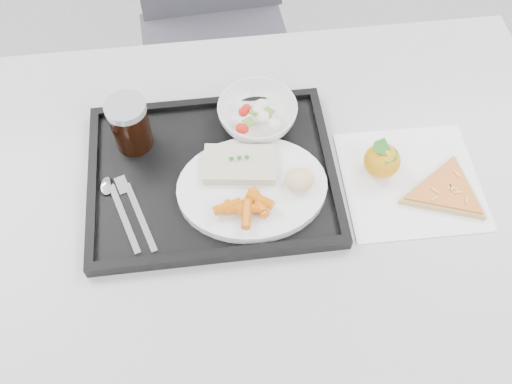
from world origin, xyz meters
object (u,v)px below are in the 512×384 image
at_px(salad_bowl, 257,114).
at_px(cola_glass, 130,124).
at_px(chair, 215,16).
at_px(dinner_plate, 252,188).
at_px(pizza_slice, 446,191).
at_px(table, 261,207).
at_px(tangerine, 382,161).
at_px(tray, 212,175).

xyz_separation_m(salad_bowl, cola_glass, (-0.24, -0.02, 0.03)).
relative_size(chair, salad_bowl, 6.11).
bearing_deg(chair, dinner_plate, -88.29).
bearing_deg(pizza_slice, chair, 115.61).
bearing_deg(dinner_plate, cola_glass, 147.11).
bearing_deg(chair, pizza_slice, -64.39).
distance_m(cola_glass, pizza_slice, 0.59).
xyz_separation_m(chair, pizza_slice, (0.37, -0.77, 0.22)).
bearing_deg(salad_bowl, table, -93.80).
xyz_separation_m(table, tangerine, (0.22, 0.01, 0.10)).
bearing_deg(tangerine, tray, 175.91).
xyz_separation_m(chair, tray, (-0.05, -0.69, 0.22)).
relative_size(tray, cola_glass, 4.17).
distance_m(table, tray, 0.12).
bearing_deg(pizza_slice, tray, 168.35).
height_order(dinner_plate, salad_bowl, salad_bowl).
bearing_deg(cola_glass, pizza_slice, -17.48).
xyz_separation_m(cola_glass, tangerine, (0.45, -0.11, -0.04)).
bearing_deg(salad_bowl, dinner_plate, -100.34).
xyz_separation_m(chair, tangerine, (0.26, -0.71, 0.25)).
distance_m(table, tangerine, 0.25).
distance_m(tray, cola_glass, 0.18).
relative_size(dinner_plate, cola_glass, 2.50).
bearing_deg(tangerine, table, -177.12).
bearing_deg(table, cola_glass, 151.61).
height_order(chair, cola_glass, chair).
distance_m(table, chair, 0.74).
relative_size(tray, salad_bowl, 2.96).
relative_size(table, chair, 1.29).
distance_m(table, dinner_plate, 0.09).
xyz_separation_m(dinner_plate, cola_glass, (-0.21, 0.13, 0.05)).
height_order(chair, tangerine, chair).
relative_size(salad_bowl, pizza_slice, 0.74).
bearing_deg(tangerine, chair, 110.36).
bearing_deg(table, tangerine, 2.88).
height_order(tray, tangerine, tangerine).
xyz_separation_m(tray, pizza_slice, (0.42, -0.09, 0.00)).
bearing_deg(tray, salad_bowl, 48.69).
bearing_deg(cola_glass, tray, -32.61).
xyz_separation_m(table, tray, (-0.09, 0.03, 0.08)).
xyz_separation_m(salad_bowl, pizza_slice, (0.32, -0.20, -0.03)).
bearing_deg(tray, chair, 86.11).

